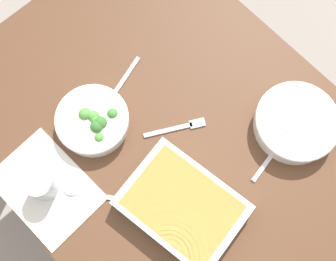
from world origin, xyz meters
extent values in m
plane|color=#9E9389|center=(0.00, 0.00, 0.00)|extent=(6.00, 6.00, 0.00)
cube|color=brown|center=(0.00, 0.00, 0.72)|extent=(1.20, 0.90, 0.04)
cylinder|color=brown|center=(0.54, -0.39, 0.35)|extent=(0.06, 0.06, 0.70)
cube|color=silver|center=(0.11, 0.35, 0.74)|extent=(0.29, 0.21, 0.00)
cylinder|color=white|center=(-0.23, -0.27, 0.77)|extent=(0.22, 0.22, 0.05)
torus|color=white|center=(-0.23, -0.27, 0.79)|extent=(0.23, 0.23, 0.01)
cylinder|color=#B2844C|center=(-0.23, -0.27, 0.77)|extent=(0.18, 0.18, 0.03)
sphere|color=silver|center=(-0.20, -0.27, 0.79)|extent=(0.02, 0.02, 0.02)
sphere|color=#B2844C|center=(-0.23, -0.22, 0.79)|extent=(0.02, 0.02, 0.02)
sphere|color=silver|center=(-0.23, -0.26, 0.79)|extent=(0.02, 0.02, 0.02)
cylinder|color=white|center=(0.16, 0.14, 0.77)|extent=(0.20, 0.20, 0.05)
torus|color=white|center=(0.16, 0.14, 0.79)|extent=(0.20, 0.20, 0.01)
cylinder|color=#8CB272|center=(0.16, 0.14, 0.77)|extent=(0.16, 0.16, 0.02)
sphere|color=#569E42|center=(0.10, 0.16, 0.79)|extent=(0.03, 0.03, 0.03)
sphere|color=#3D7A33|center=(0.13, 0.13, 0.79)|extent=(0.04, 0.04, 0.04)
sphere|color=#3D7A33|center=(0.14, 0.13, 0.79)|extent=(0.03, 0.03, 0.03)
sphere|color=#569E42|center=(0.18, 0.14, 0.79)|extent=(0.04, 0.04, 0.04)
sphere|color=#569E42|center=(0.16, 0.13, 0.79)|extent=(0.03, 0.03, 0.03)
sphere|color=#478C38|center=(0.13, 0.09, 0.79)|extent=(0.03, 0.03, 0.03)
sphere|color=#569E42|center=(0.15, 0.13, 0.79)|extent=(0.03, 0.03, 0.03)
sphere|color=#3D7A33|center=(0.13, 0.14, 0.79)|extent=(0.04, 0.04, 0.04)
cube|color=silver|center=(-0.18, 0.12, 0.77)|extent=(0.33, 0.27, 0.06)
cube|color=gold|center=(-0.18, 0.12, 0.78)|extent=(0.29, 0.23, 0.04)
cylinder|color=#B2BCC6|center=(0.11, 0.35, 0.78)|extent=(0.07, 0.07, 0.08)
cylinder|color=black|center=(0.11, 0.35, 0.77)|extent=(0.06, 0.06, 0.05)
cube|color=silver|center=(-0.25, -0.14, 0.74)|extent=(0.03, 0.14, 0.01)
ellipsoid|color=silver|center=(-0.24, -0.22, 0.75)|extent=(0.03, 0.04, 0.01)
cube|color=silver|center=(0.20, -0.02, 0.74)|extent=(0.05, 0.14, 0.01)
ellipsoid|color=silver|center=(0.18, 0.06, 0.75)|extent=(0.04, 0.05, 0.01)
cube|color=silver|center=(-0.02, 0.26, 0.74)|extent=(0.12, 0.10, 0.01)
ellipsoid|color=silver|center=(0.05, 0.31, 0.75)|extent=(0.05, 0.05, 0.01)
cube|color=silver|center=(0.00, 0.00, 0.74)|extent=(0.08, 0.13, 0.01)
cube|color=silver|center=(-0.04, -0.07, 0.74)|extent=(0.04, 0.05, 0.01)
camera|label=1|loc=(-0.25, 0.23, 1.86)|focal=44.43mm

